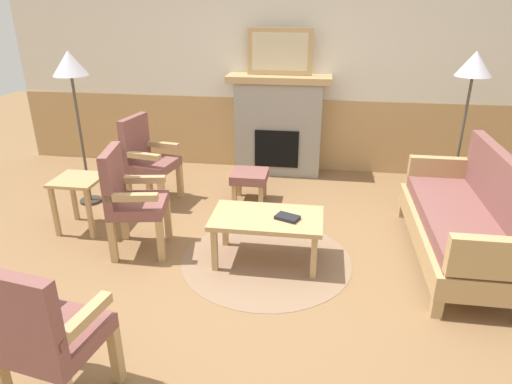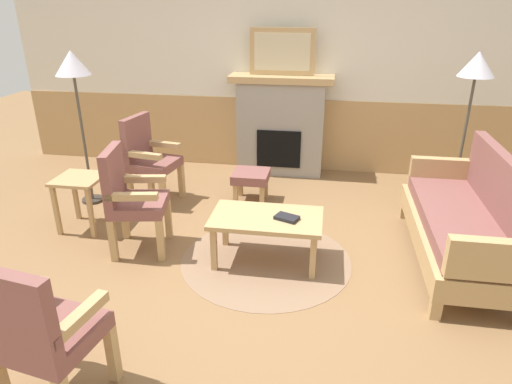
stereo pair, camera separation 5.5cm
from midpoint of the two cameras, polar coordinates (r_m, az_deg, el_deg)
name	(u,v)px [view 1 (the left image)]	position (r m, az deg, el deg)	size (l,w,h in m)	color
ground_plane	(250,265)	(4.09, -1.11, -9.04)	(14.00, 14.00, 0.00)	olive
wall_back	(281,70)	(6.09, 2.93, 15.01)	(7.20, 0.14, 2.70)	silver
fireplace	(278,124)	(5.98, 2.56, 8.42)	(1.30, 0.44, 1.28)	gray
framed_picture	(280,52)	(5.82, 2.72, 17.09)	(0.80, 0.04, 0.56)	tan
couch	(464,220)	(4.34, 24.17, -3.24)	(0.70, 1.80, 0.98)	tan
coffee_table	(267,222)	(3.96, 0.97, -3.74)	(0.96, 0.56, 0.44)	tan
round_rug	(266,260)	(4.15, 0.94, -8.45)	(1.52, 1.52, 0.01)	#896B51
book_on_table	(287,217)	(3.89, 3.53, -3.19)	(0.19, 0.13, 0.03)	black
footstool	(250,178)	(5.18, -1.10, 1.75)	(0.40, 0.40, 0.36)	tan
armchair_near_fireplace	(130,196)	(4.23, -15.86, -0.53)	(0.56, 0.56, 0.98)	tan
armchair_by_window_left	(146,156)	(5.26, -13.81, 4.35)	(0.56, 0.56, 0.98)	tan
armchair_front_left	(44,333)	(2.79, -25.51, -15.55)	(0.55, 0.55, 0.98)	tan
side_table	(79,189)	(4.83, -21.55, 0.33)	(0.44, 0.44, 0.55)	tan
floor_lamp_by_couch	(473,74)	(5.28, 25.17, 13.17)	(0.36, 0.36, 1.68)	#332D28
floor_lamp_by_chairs	(71,74)	(5.22, -22.38, 13.52)	(0.36, 0.36, 1.68)	#332D28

